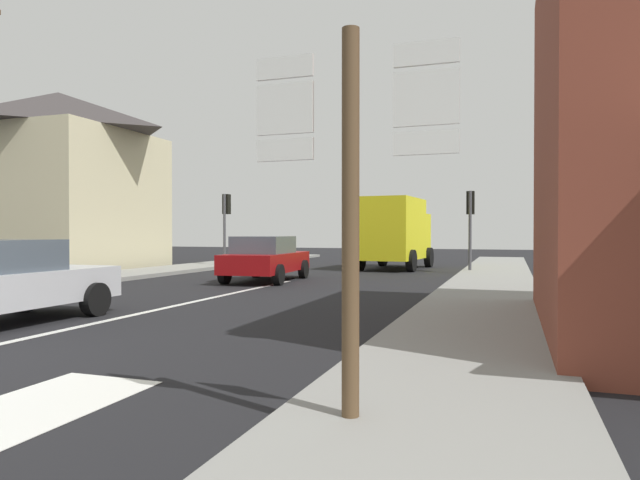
# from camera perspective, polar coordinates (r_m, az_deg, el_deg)

# --- Properties ---
(ground_plane) EXTENTS (80.00, 80.00, 0.00)m
(ground_plane) POSITION_cam_1_polar(r_m,az_deg,el_deg) (16.57, -5.84, -4.76)
(ground_plane) COLOR black
(sidewalk_right) EXTENTS (2.49, 44.00, 0.14)m
(sidewalk_right) POSITION_cam_1_polar(r_m,az_deg,el_deg) (13.09, 16.28, -5.95)
(sidewalk_right) COLOR gray
(sidewalk_right) RESTS_ON ground
(sidewalk_left) EXTENTS (2.49, 44.00, 0.14)m
(sidewalk_left) POSITION_cam_1_polar(r_m,az_deg,el_deg) (18.58, -26.60, -4.02)
(sidewalk_left) COLOR gray
(sidewalk_left) RESTS_ON ground
(lane_centre_stripe) EXTENTS (0.16, 12.00, 0.01)m
(lane_centre_stripe) POSITION_cam_1_polar(r_m,az_deg,el_deg) (13.06, -13.23, -6.24)
(lane_centre_stripe) COLOR silver
(lane_centre_stripe) RESTS_ON ground
(lane_turn_arrow) EXTENTS (1.20, 2.20, 0.01)m
(lane_turn_arrow) POSITION_cam_1_polar(r_m,az_deg,el_deg) (5.94, -26.90, -14.84)
(lane_turn_arrow) COLOR silver
(lane_turn_arrow) RESTS_ON ground
(clapboard_house_left) EXTENTS (7.46, 7.82, 7.66)m
(clapboard_house_left) POSITION_cam_1_polar(r_m,az_deg,el_deg) (27.00, -24.90, 5.52)
(clapboard_house_left) COLOR beige
(clapboard_house_left) RESTS_ON ground
(sedan_far) EXTENTS (2.21, 4.32, 1.47)m
(sedan_far) POSITION_cam_1_polar(r_m,az_deg,el_deg) (18.47, -5.52, -1.82)
(sedan_far) COLOR maroon
(sedan_far) RESTS_ON ground
(delivery_truck) EXTENTS (2.77, 5.13, 3.05)m
(delivery_truck) POSITION_cam_1_polar(r_m,az_deg,el_deg) (24.68, 7.57, 0.89)
(delivery_truck) COLOR yellow
(delivery_truck) RESTS_ON ground
(route_sign_post) EXTENTS (1.66, 0.14, 3.20)m
(route_sign_post) POSITION_cam_1_polar(r_m,az_deg,el_deg) (4.46, 3.17, 4.81)
(route_sign_post) COLOR brown
(route_sign_post) RESTS_ON ground
(traffic_light_far_left) EXTENTS (0.30, 0.49, 3.33)m
(traffic_light_far_left) POSITION_cam_1_polar(r_m,az_deg,el_deg) (25.83, -9.50, 2.69)
(traffic_light_far_left) COLOR #47474C
(traffic_light_far_left) RESTS_ON ground
(traffic_light_far_right) EXTENTS (0.30, 0.49, 3.20)m
(traffic_light_far_right) POSITION_cam_1_polar(r_m,az_deg,el_deg) (22.63, 14.99, 2.71)
(traffic_light_far_right) COLOR #47474C
(traffic_light_far_right) RESTS_ON ground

